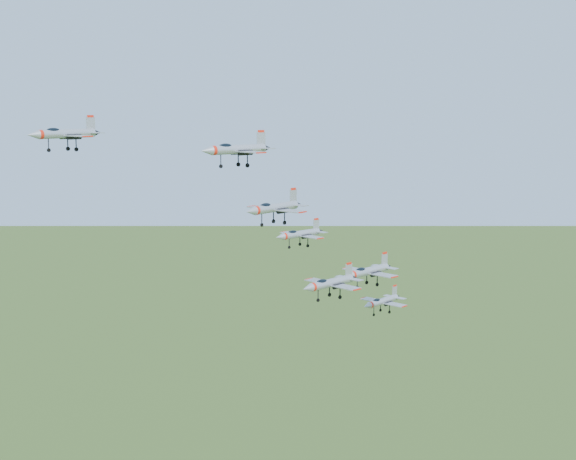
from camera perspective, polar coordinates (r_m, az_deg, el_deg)
jet_lead at (r=120.56m, az=-15.61°, el=6.62°), size 12.24×10.20×3.27m
jet_left_high at (r=128.38m, az=-3.71°, el=5.76°), size 13.77×11.30×3.70m
jet_right_high at (r=104.09m, az=-1.02°, el=1.60°), size 10.74×9.00×2.88m
jet_left_low at (r=138.53m, az=0.82°, el=-0.28°), size 11.15×9.19×2.98m
jet_right_low at (r=121.58m, az=2.99°, el=-3.78°), size 12.01×9.95×3.21m
jet_trail at (r=142.77m, az=5.69°, el=-2.93°), size 13.26×11.01×3.54m
jet_extra at (r=156.49m, az=6.69°, el=-5.05°), size 11.82×9.87×3.16m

